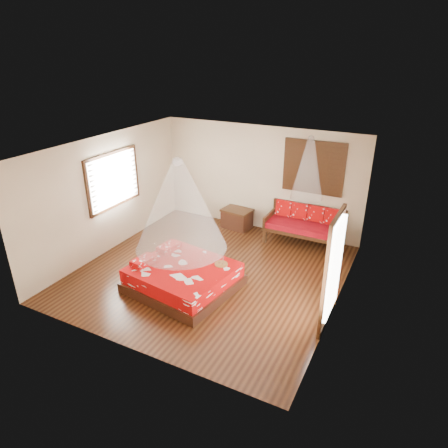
{
  "coord_description": "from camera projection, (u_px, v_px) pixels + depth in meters",
  "views": [
    {
      "loc": [
        3.77,
        -6.69,
        4.63
      ],
      "look_at": [
        0.24,
        0.2,
        1.15
      ],
      "focal_mm": 32.0,
      "sensor_mm": 36.0,
      "label": 1
    }
  ],
  "objects": [
    {
      "name": "glazed_door",
      "position": [
        331.0,
        272.0,
        6.84
      ],
      "size": [
        0.08,
        1.02,
        2.16
      ],
      "color": "black",
      "rests_on": "floor"
    },
    {
      "name": "wine_tray",
      "position": [
        221.0,
        262.0,
        8.18
      ],
      "size": [
        0.27,
        0.27,
        0.22
      ],
      "rotation": [
        0.0,
        0.0,
        -0.07
      ],
      "color": "brown",
      "rests_on": "bed"
    },
    {
      "name": "bed",
      "position": [
        183.0,
        277.0,
        8.24
      ],
      "size": [
        2.24,
        2.08,
        0.63
      ],
      "rotation": [
        0.0,
        0.0,
        -0.15
      ],
      "color": "black",
      "rests_on": "floor"
    },
    {
      "name": "window_left",
      "position": [
        114.0,
        180.0,
        9.49
      ],
      "size": [
        0.1,
        1.74,
        1.34
      ],
      "color": "black",
      "rests_on": "wall_left"
    },
    {
      "name": "room",
      "position": [
        209.0,
        214.0,
        8.32
      ],
      "size": [
        5.54,
        5.54,
        2.84
      ],
      "color": "black",
      "rests_on": "ground"
    },
    {
      "name": "mosquito_net_main",
      "position": [
        180.0,
        205.0,
        7.58
      ],
      "size": [
        1.81,
        1.81,
        1.8
      ],
      "primitive_type": "cone",
      "color": "white",
      "rests_on": "ceiling"
    },
    {
      "name": "daybed",
      "position": [
        305.0,
        224.0,
        10.03
      ],
      "size": [
        1.91,
        0.85,
        0.97
      ],
      "color": "black",
      "rests_on": "floor"
    },
    {
      "name": "mosquito_net_daybed",
      "position": [
        309.0,
        168.0,
        9.32
      ],
      "size": [
        0.77,
        0.77,
        1.5
      ],
      "primitive_type": "cone",
      "color": "white",
      "rests_on": "ceiling"
    },
    {
      "name": "storage_chest",
      "position": [
        237.0,
        218.0,
        10.99
      ],
      "size": [
        0.84,
        0.66,
        0.54
      ],
      "rotation": [
        0.0,
        0.0,
        -0.12
      ],
      "color": "black",
      "rests_on": "floor"
    },
    {
      "name": "shutter_panel",
      "position": [
        314.0,
        167.0,
        9.74
      ],
      "size": [
        1.52,
        0.06,
        1.32
      ],
      "color": "black",
      "rests_on": "wall_back"
    }
  ]
}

